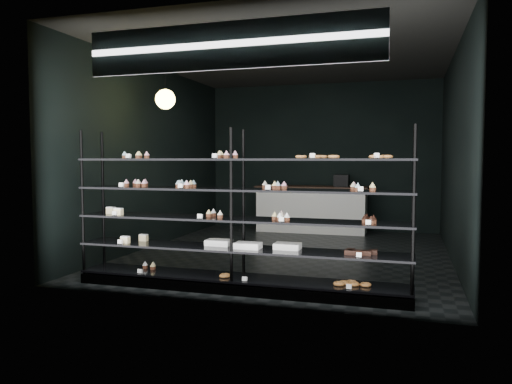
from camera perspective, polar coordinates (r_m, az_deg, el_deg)
room at (r=8.16m, az=3.94°, el=4.09°), size 5.01×6.01×3.20m
display_shelf at (r=5.90m, az=-2.28°, el=-5.24°), size 4.00×0.50×1.91m
signage at (r=5.49m, az=-3.24°, el=16.35°), size 3.30×0.05×0.50m
pendant_lamp at (r=7.71m, az=-10.33°, el=10.40°), size 0.29×0.29×0.88m
service_counter at (r=10.69m, az=6.42°, el=-1.88°), size 2.38×0.65×1.23m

